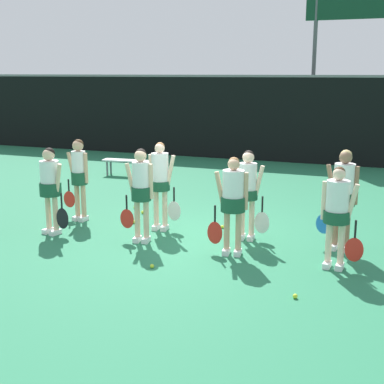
{
  "coord_description": "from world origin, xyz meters",
  "views": [
    {
      "loc": [
        3.44,
        -8.75,
        3.01
      ],
      "look_at": [
        0.04,
        -0.04,
        0.91
      ],
      "focal_mm": 50.0,
      "sensor_mm": 36.0,
      "label": 1
    }
  ],
  "objects_px": {
    "tennis_ball_1": "(134,222)",
    "tennis_ball_2": "(143,212)",
    "player_4": "(79,173)",
    "tennis_ball_4": "(152,266)",
    "bench_courtside": "(129,162)",
    "player_0": "(50,183)",
    "tennis_ball_0": "(135,207)",
    "player_3": "(337,209)",
    "player_2": "(233,198)",
    "player_5": "(160,179)",
    "tennis_ball_5": "(222,227)",
    "player_6": "(248,188)",
    "scoreboard": "(364,12)",
    "player_1": "(141,187)",
    "player_7": "(343,191)",
    "tennis_ball_3": "(295,296)"
  },
  "relations": [
    {
      "from": "bench_courtside",
      "to": "player_0",
      "type": "bearing_deg",
      "value": -81.27
    },
    {
      "from": "bench_courtside",
      "to": "tennis_ball_3",
      "type": "height_order",
      "value": "bench_courtside"
    },
    {
      "from": "scoreboard",
      "to": "player_5",
      "type": "xyz_separation_m",
      "value": [
        -2.78,
        -10.48,
        -3.98
      ]
    },
    {
      "from": "scoreboard",
      "to": "player_0",
      "type": "bearing_deg",
      "value": -111.81
    },
    {
      "from": "tennis_ball_4",
      "to": "tennis_ball_5",
      "type": "xyz_separation_m",
      "value": [
        0.35,
        2.49,
        0.0
      ]
    },
    {
      "from": "player_0",
      "to": "tennis_ball_5",
      "type": "xyz_separation_m",
      "value": [
        2.91,
        1.5,
        -0.95
      ]
    },
    {
      "from": "tennis_ball_5",
      "to": "tennis_ball_4",
      "type": "bearing_deg",
      "value": -97.9
    },
    {
      "from": "scoreboard",
      "to": "tennis_ball_2",
      "type": "height_order",
      "value": "scoreboard"
    },
    {
      "from": "player_6",
      "to": "tennis_ball_5",
      "type": "xyz_separation_m",
      "value": [
        -0.64,
        0.5,
        -0.94
      ]
    },
    {
      "from": "tennis_ball_3",
      "to": "tennis_ball_4",
      "type": "relative_size",
      "value": 1.05
    },
    {
      "from": "scoreboard",
      "to": "tennis_ball_0",
      "type": "height_order",
      "value": "scoreboard"
    },
    {
      "from": "player_6",
      "to": "scoreboard",
      "type": "bearing_deg",
      "value": 79.97
    },
    {
      "from": "bench_courtside",
      "to": "player_1",
      "type": "distance_m",
      "value": 6.43
    },
    {
      "from": "scoreboard",
      "to": "player_6",
      "type": "xyz_separation_m",
      "value": [
        -1.05,
        -10.48,
        -4.01
      ]
    },
    {
      "from": "scoreboard",
      "to": "player_1",
      "type": "relative_size",
      "value": 3.72
    },
    {
      "from": "scoreboard",
      "to": "player_5",
      "type": "relative_size",
      "value": 3.7
    },
    {
      "from": "player_3",
      "to": "tennis_ball_4",
      "type": "bearing_deg",
      "value": -154.63
    },
    {
      "from": "player_1",
      "to": "tennis_ball_5",
      "type": "relative_size",
      "value": 26.09
    },
    {
      "from": "player_5",
      "to": "tennis_ball_5",
      "type": "bearing_deg",
      "value": 18.07
    },
    {
      "from": "tennis_ball_1",
      "to": "tennis_ball_2",
      "type": "distance_m",
      "value": 0.78
    },
    {
      "from": "player_2",
      "to": "tennis_ball_2",
      "type": "bearing_deg",
      "value": 137.01
    },
    {
      "from": "tennis_ball_2",
      "to": "tennis_ball_4",
      "type": "height_order",
      "value": "tennis_ball_2"
    },
    {
      "from": "tennis_ball_0",
      "to": "tennis_ball_1",
      "type": "height_order",
      "value": "tennis_ball_1"
    },
    {
      "from": "bench_courtside",
      "to": "player_7",
      "type": "relative_size",
      "value": 0.94
    },
    {
      "from": "tennis_ball_4",
      "to": "bench_courtside",
      "type": "bearing_deg",
      "value": 120.42
    },
    {
      "from": "player_1",
      "to": "tennis_ball_0",
      "type": "xyz_separation_m",
      "value": [
        -1.22,
        2.09,
        -0.97
      ]
    },
    {
      "from": "player_4",
      "to": "player_6",
      "type": "relative_size",
      "value": 1.02
    },
    {
      "from": "tennis_ball_0",
      "to": "tennis_ball_4",
      "type": "relative_size",
      "value": 1.03
    },
    {
      "from": "tennis_ball_3",
      "to": "player_0",
      "type": "bearing_deg",
      "value": 164.75
    },
    {
      "from": "player_4",
      "to": "tennis_ball_2",
      "type": "xyz_separation_m",
      "value": [
        0.97,
        0.93,
        -0.96
      ]
    },
    {
      "from": "player_1",
      "to": "tennis_ball_1",
      "type": "bearing_deg",
      "value": 115.36
    },
    {
      "from": "player_4",
      "to": "player_6",
      "type": "xyz_separation_m",
      "value": [
        3.58,
        0.0,
        -0.03
      ]
    },
    {
      "from": "player_4",
      "to": "tennis_ball_4",
      "type": "relative_size",
      "value": 26.09
    },
    {
      "from": "player_3",
      "to": "tennis_ball_5",
      "type": "xyz_separation_m",
      "value": [
        -2.32,
        1.44,
        -0.92
      ]
    },
    {
      "from": "bench_courtside",
      "to": "tennis_ball_4",
      "type": "xyz_separation_m",
      "value": [
        3.94,
        -6.72,
        -0.37
      ]
    },
    {
      "from": "player_5",
      "to": "scoreboard",
      "type": "bearing_deg",
      "value": 68.51
    },
    {
      "from": "bench_courtside",
      "to": "player_0",
      "type": "distance_m",
      "value": 5.92
    },
    {
      "from": "player_5",
      "to": "tennis_ball_5",
      "type": "relative_size",
      "value": 26.28
    },
    {
      "from": "player_3",
      "to": "tennis_ball_0",
      "type": "xyz_separation_m",
      "value": [
        -4.65,
        2.2,
        -0.92
      ]
    },
    {
      "from": "player_5",
      "to": "tennis_ball_0",
      "type": "relative_size",
      "value": 25.8
    },
    {
      "from": "player_3",
      "to": "player_2",
      "type": "bearing_deg",
      "value": -177.66
    },
    {
      "from": "player_7",
      "to": "tennis_ball_3",
      "type": "distance_m",
      "value": 2.57
    },
    {
      "from": "tennis_ball_0",
      "to": "tennis_ball_4",
      "type": "xyz_separation_m",
      "value": [
        1.98,
        -3.25,
        -0.0
      ]
    },
    {
      "from": "player_6",
      "to": "tennis_ball_4",
      "type": "distance_m",
      "value": 2.42
    },
    {
      "from": "player_4",
      "to": "player_6",
      "type": "distance_m",
      "value": 3.58
    },
    {
      "from": "player_0",
      "to": "player_2",
      "type": "bearing_deg",
      "value": 12.99
    },
    {
      "from": "player_1",
      "to": "player_3",
      "type": "relative_size",
      "value": 1.05
    },
    {
      "from": "player_2",
      "to": "player_6",
      "type": "xyz_separation_m",
      "value": [
        0.01,
        0.9,
        -0.01
      ]
    },
    {
      "from": "scoreboard",
      "to": "tennis_ball_2",
      "type": "distance_m",
      "value": 11.36
    },
    {
      "from": "player_7",
      "to": "player_4",
      "type": "bearing_deg",
      "value": -173.7
    }
  ]
}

